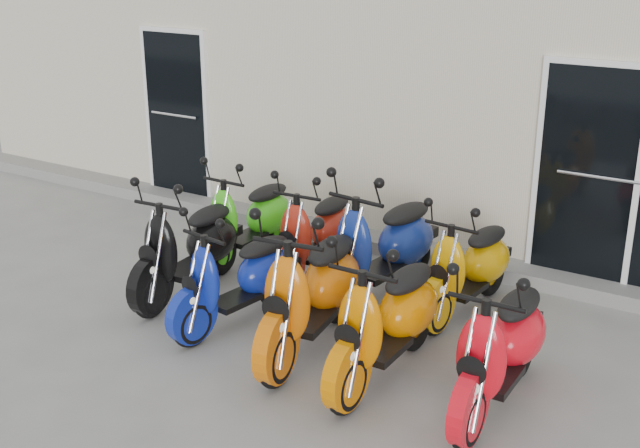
# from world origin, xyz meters

# --- Properties ---
(ground) EXTENTS (80.00, 80.00, 0.00)m
(ground) POSITION_xyz_m (0.00, 0.00, 0.00)
(ground) COLOR gray
(ground) RESTS_ON ground
(building) EXTENTS (14.00, 6.00, 3.20)m
(building) POSITION_xyz_m (0.00, 5.20, 1.60)
(building) COLOR beige
(building) RESTS_ON ground
(front_step) EXTENTS (14.00, 0.40, 0.15)m
(front_step) POSITION_xyz_m (0.00, 2.02, 0.07)
(front_step) COLOR gray
(front_step) RESTS_ON ground
(door_left) EXTENTS (1.07, 0.08, 2.22)m
(door_left) POSITION_xyz_m (-3.20, 2.17, 1.26)
(door_left) COLOR black
(door_left) RESTS_ON front_step
(door_right) EXTENTS (2.02, 0.08, 2.22)m
(door_right) POSITION_xyz_m (2.60, 2.17, 1.26)
(door_right) COLOR black
(door_right) RESTS_ON front_step
(scooter_front_black) EXTENTS (0.77, 1.80, 1.30)m
(scooter_front_black) POSITION_xyz_m (-1.11, -0.08, 0.65)
(scooter_front_black) COLOR black
(scooter_front_black) RESTS_ON ground
(scooter_front_blue) EXTENTS (0.82, 1.69, 1.20)m
(scooter_front_blue) POSITION_xyz_m (-0.29, -0.36, 0.60)
(scooter_front_blue) COLOR #0F239A
(scooter_front_blue) RESTS_ON ground
(scooter_front_orange_a) EXTENTS (0.94, 1.98, 1.41)m
(scooter_front_orange_a) POSITION_xyz_m (0.55, -0.41, 0.71)
(scooter_front_orange_a) COLOR #DE6507
(scooter_front_orange_a) RESTS_ON ground
(scooter_front_orange_b) EXTENTS (0.65, 1.79, 1.32)m
(scooter_front_orange_b) POSITION_xyz_m (1.30, -0.49, 0.66)
(scooter_front_orange_b) COLOR orange
(scooter_front_orange_b) RESTS_ON ground
(scooter_front_red) EXTENTS (0.65, 1.75, 1.29)m
(scooter_front_red) POSITION_xyz_m (2.23, -0.44, 0.65)
(scooter_front_red) COLOR red
(scooter_front_red) RESTS_ON ground
(scooter_back_green) EXTENTS (0.66, 1.70, 1.24)m
(scooter_back_green) POSITION_xyz_m (-1.16, 0.96, 0.62)
(scooter_back_green) COLOR #3ECF19
(scooter_back_green) RESTS_ON ground
(scooter_back_red) EXTENTS (0.70, 1.70, 1.23)m
(scooter_back_red) POSITION_xyz_m (-0.28, 0.96, 0.62)
(scooter_back_red) COLOR #B02514
(scooter_back_red) RESTS_ON ground
(scooter_back_blue) EXTENTS (0.93, 1.98, 1.40)m
(scooter_back_blue) POSITION_xyz_m (0.55, 0.85, 0.70)
(scooter_back_blue) COLOR navy
(scooter_back_blue) RESTS_ON ground
(scooter_back_yellow) EXTENTS (0.76, 1.70, 1.21)m
(scooter_back_yellow) POSITION_xyz_m (1.40, 0.98, 0.61)
(scooter_back_yellow) COLOR #E29E04
(scooter_back_yellow) RESTS_ON ground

